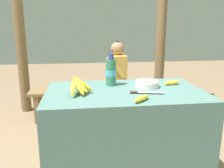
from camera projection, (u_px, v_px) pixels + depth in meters
market_counter at (124, 136)px, 1.84m from camera, size 1.16×0.71×0.73m
banana_bunch_ripe at (79, 85)px, 1.66m from camera, size 0.16×0.26×0.13m
serving_bowl at (147, 83)px, 1.85m from camera, size 0.19×0.19×0.05m
water_bottle at (111, 72)px, 1.88m from camera, size 0.08×0.08×0.29m
loose_banana_front at (142, 98)px, 1.50m from camera, size 0.14×0.13×0.04m
loose_banana_side at (172, 83)px, 1.91m from camera, size 0.14×0.06×0.04m
knife at (142, 92)px, 1.67m from camera, size 0.24×0.07×0.02m
wooden_bench at (96, 93)px, 3.10m from camera, size 1.68×0.32×0.39m
seated_vendor at (114, 75)px, 3.04m from camera, size 0.40×0.39×1.01m
banana_bunch_green at (61, 86)px, 3.02m from camera, size 0.15×0.23×0.10m
support_post_near at (19, 27)px, 3.14m from camera, size 0.14×0.14×2.36m
support_post_far at (161, 26)px, 3.39m from camera, size 0.14×0.14×2.36m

